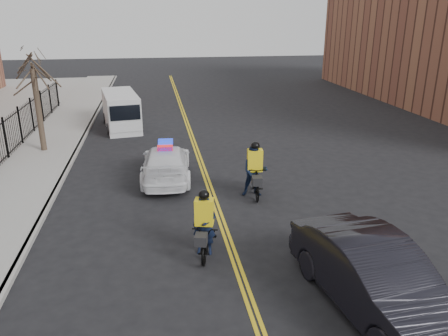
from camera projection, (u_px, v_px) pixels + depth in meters
name	position (u px, v px, depth m)	size (l,w,h in m)	color
ground	(226.00, 234.00, 13.83)	(120.00, 120.00, 0.00)	black
center_line_left	(197.00, 157.00, 21.26)	(0.10, 60.00, 0.01)	gold
center_line_right	(201.00, 157.00, 21.29)	(0.10, 60.00, 0.01)	gold
sidewalk	(37.00, 164.00, 20.11)	(3.00, 60.00, 0.15)	gray
curb	(71.00, 162.00, 20.34)	(0.20, 60.00, 0.15)	gray
street_tree	(35.00, 82.00, 20.80)	(3.20, 3.20, 4.80)	#3B2E22
police_cruiser	(166.00, 163.00, 18.29)	(2.27, 4.97, 1.57)	white
dark_sedan	(375.00, 278.00, 10.04)	(1.84, 5.28, 1.74)	black
cargo_van	(121.00, 111.00, 26.40)	(2.61, 5.28, 2.12)	silver
cyclist_near	(204.00, 232.00, 12.53)	(1.19, 2.14, 1.99)	black
cyclist_far	(255.00, 175.00, 16.53)	(1.04, 2.18, 2.15)	black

